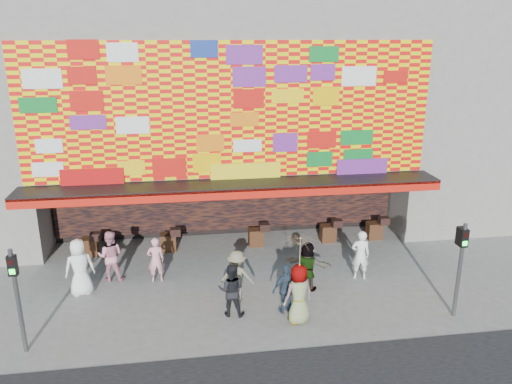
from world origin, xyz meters
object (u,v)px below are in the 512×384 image
ped_c (231,290)px  ped_e (286,289)px  ped_g (299,294)px  ped_d (237,276)px  ped_h (360,255)px  ped_f (307,266)px  signal_right (461,260)px  ped_i (110,256)px  parasol (300,254)px  signal_left (16,290)px  ped_a (80,267)px  ped_b (156,260)px

ped_c → ped_e: (1.67, -0.11, -0.03)m
ped_c → ped_g: 2.05m
ped_d → ped_h: 4.51m
ped_f → ped_g: 2.06m
ped_g → ped_h: bearing=-155.5°
ped_g → signal_right: bearing=159.1°
ped_i → parasol: (5.82, -3.58, 1.32)m
signal_right → ped_g: 4.89m
ped_d → ped_g: (1.66, -1.52, 0.07)m
signal_right → ped_i: signal_right is taller
ped_c → ped_h: size_ratio=0.94×
ped_f → ped_h: 2.08m
ped_c → ped_d: (0.26, 0.82, 0.03)m
ped_d → signal_left: bearing=28.9°
ped_a → ped_i: ped_a is taller
parasol → signal_left: bearing=-177.5°
signal_left → ped_h: size_ratio=1.70×
ped_d → ped_f: ped_d is taller
ped_b → ped_i: ped_i is taller
signal_right → ped_d: signal_right is taller
ped_a → ped_h: size_ratio=1.09×
ped_g → parasol: 1.30m
signal_left → signal_right: 12.40m
ped_c → ped_i: 4.85m
signal_right → ped_a: 11.87m
ped_g → ped_f: bearing=-128.0°
ped_b → ped_c: (2.35, -2.53, 0.02)m
ped_h → parasol: (-2.76, -2.44, 1.34)m
ped_b → parasol: size_ratio=0.81×
ped_d → ped_g: 2.25m
ped_a → parasol: size_ratio=0.96×
ped_i → ped_a: bearing=51.9°
ped_c → ped_g: bearing=174.6°
ped_d → ped_e: (1.42, -0.92, -0.06)m
ped_e → ped_h: ped_h is taller
signal_left → ped_c: size_ratio=1.81×
signal_right → ped_e: (-5.03, 0.93, -1.06)m
signal_left → ped_f: bearing=15.1°
ped_g → ped_h: 3.68m
signal_left → ped_c: signal_left is taller
ped_d → ped_f: bearing=-158.9°
signal_right → parasol: (-4.78, 0.33, 0.37)m
signal_right → ped_h: 3.57m
ped_d → ped_e: 1.69m
ped_a → signal_right: bearing=149.6°
signal_left → ped_c: (5.70, 1.04, -1.03)m
signal_left → ped_h: signal_left is taller
ped_i → ped_g: bearing=153.5°
ped_b → ped_g: (4.27, -3.23, 0.11)m
ped_b → signal_right: bearing=149.8°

